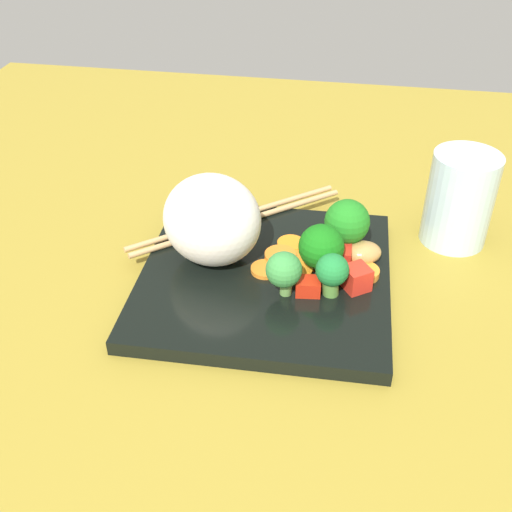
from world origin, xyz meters
TOP-DOWN VIEW (x-y plane):
  - ground_plane at (0.00, 0.00)cm, footprint 110.00×110.00cm
  - square_plate at (0.00, 0.00)cm, footprint 23.83×23.83cm
  - rice_mound at (1.21, 5.31)cm, footprint 10.49×11.20cm
  - broccoli_floret_0 at (0.53, -5.09)cm, footprint 4.25×4.25cm
  - broccoli_floret_1 at (-2.32, -6.32)cm, footprint 3.00×3.00cm
  - broccoli_floret_2 at (4.50, -7.20)cm, footprint 4.39×4.39cm
  - broccoli_floret_3 at (-3.20, -2.14)cm, footprint 3.27×3.27cm
  - carrot_slice_0 at (0.10, -2.91)cm, footprint 4.24×4.24cm
  - carrot_slice_1 at (2.01, -1.15)cm, footprint 3.64×3.64cm
  - carrot_slice_2 at (0.07, -0.14)cm, footprint 3.77×3.77cm
  - carrot_slice_3 at (0.90, -9.23)cm, footprint 3.91×3.91cm
  - carrot_slice_4 at (4.24, -1.88)cm, footprint 3.77×3.77cm
  - carrot_slice_5 at (2.01, -3.70)cm, footprint 4.09×4.09cm
  - pepper_chunk_0 at (2.29, -6.61)cm, footprint 2.70×2.55cm
  - pepper_chunk_1 at (3.79, -5.04)cm, footprint 3.47×3.51cm
  - pepper_chunk_2 at (-2.58, -4.29)cm, footprint 2.00×2.41cm
  - pepper_chunk_3 at (-1.10, -8.54)cm, footprint 3.06×3.06cm
  - chicken_piece_0 at (3.13, -8.98)cm, footprint 3.75×4.25cm
  - chopstick_pair at (8.11, 4.29)cm, footprint 17.26×20.27cm
  - drinking_glass at (10.80, -18.26)cm, footprint 6.77×6.77cm

SIDE VIEW (x-z plane):
  - ground_plane at x=0.00cm, z-range -2.00..0.00cm
  - square_plate at x=0.00cm, z-range 0.00..1.41cm
  - carrot_slice_2 at x=0.07cm, z-range 1.41..1.84cm
  - chopstick_pair at x=8.11cm, z-range 1.41..2.02cm
  - carrot_slice_5 at x=2.01cm, z-range 1.41..2.05cm
  - carrot_slice_4 at x=4.24cm, z-range 1.41..2.13cm
  - carrot_slice_3 at x=0.90cm, z-range 1.41..2.13cm
  - carrot_slice_0 at x=0.10cm, z-range 1.41..2.14cm
  - carrot_slice_1 at x=2.01cm, z-range 1.41..2.20cm
  - pepper_chunk_2 at x=-2.58cm, z-range 1.41..2.90cm
  - pepper_chunk_1 at x=3.79cm, z-range 1.41..3.39cm
  - pepper_chunk_0 at x=2.29cm, z-range 1.41..3.46cm
  - chicken_piece_0 at x=3.13cm, z-range 1.41..3.50cm
  - pepper_chunk_3 at x=-1.10cm, z-range 1.41..3.66cm
  - broccoli_floret_1 at x=-2.32cm, z-range 1.73..6.00cm
  - broccoli_floret_3 at x=-3.20cm, z-range 1.86..6.42cm
  - broccoli_floret_0 at x=0.53cm, z-range 1.79..7.02cm
  - broccoli_floret_2 at x=4.50cm, z-range 1.90..7.66cm
  - drinking_glass at x=10.80cm, z-range 0.00..9.80cm
  - rice_mound at x=1.21cm, z-range 1.41..10.28cm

